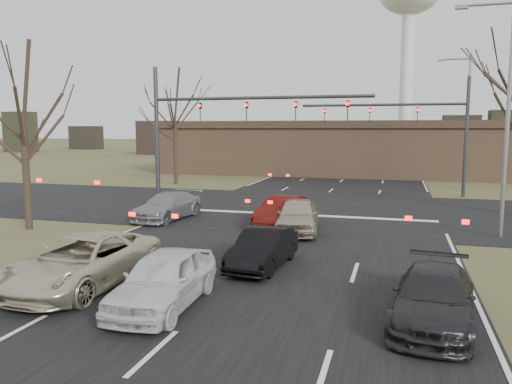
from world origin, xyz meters
TOP-DOWN VIEW (x-y plane):
  - ground at (0.00, 0.00)m, footprint 360.00×360.00m
  - road_main at (0.00, 60.00)m, footprint 14.00×300.00m
  - road_cross at (0.00, 15.00)m, footprint 200.00×14.00m
  - building at (2.00, 38.00)m, footprint 42.40×10.40m
  - water_tower at (6.00, 120.00)m, footprint 15.00×15.00m
  - mast_arm_near at (-5.23, 13.00)m, footprint 12.12×0.24m
  - mast_arm_far at (6.18, 23.00)m, footprint 11.12×0.24m
  - streetlight_right_near at (8.82, 10.00)m, footprint 2.34×0.25m
  - streetlight_right_far at (9.32, 27.00)m, footprint 2.34×0.25m
  - tree_left_near at (-11.50, 6.00)m, footprint 5.10×5.10m
  - tree_left_far at (-13.00, 25.00)m, footprint 5.70×5.70m
  - car_silver_suv at (-4.00, -0.57)m, footprint 2.72×5.54m
  - car_white_sedan at (-1.01, -1.44)m, footprint 1.89×4.37m
  - car_black_hatch at (0.50, 2.82)m, footprint 1.65×4.01m
  - car_charcoal_sedan at (5.64, -0.72)m, footprint 2.30×4.61m
  - car_grey_ahead at (-6.50, 10.08)m, footprint 2.43×4.84m
  - car_red_ahead at (-0.50, 9.99)m, footprint 2.02×4.41m
  - car_silver_ahead at (0.50, 8.70)m, footprint 2.35×4.64m

SIDE VIEW (x-z plane):
  - ground at x=0.00m, z-range 0.00..0.00m
  - road_main at x=0.00m, z-range 0.00..0.02m
  - road_cross at x=0.00m, z-range 0.00..0.03m
  - car_charcoal_sedan at x=5.64m, z-range 0.00..1.29m
  - car_black_hatch at x=0.50m, z-range 0.00..1.29m
  - car_grey_ahead at x=-6.50m, z-range 0.00..1.35m
  - car_red_ahead at x=-0.50m, z-range 0.00..1.40m
  - car_white_sedan at x=-1.01m, z-range 0.00..1.47m
  - car_silver_suv at x=-4.00m, z-range 0.00..1.51m
  - car_silver_ahead at x=0.50m, z-range 0.00..1.51m
  - building at x=2.00m, z-range 0.02..5.32m
  - mast_arm_far at x=6.18m, z-range 1.02..9.02m
  - mast_arm_near at x=-5.23m, z-range 1.07..9.07m
  - streetlight_right_near at x=8.82m, z-range 0.59..10.59m
  - streetlight_right_far at x=9.32m, z-range 0.59..10.59m
  - tree_left_near at x=-11.50m, z-range 2.32..10.82m
  - tree_left_far at x=-13.00m, z-range 2.59..12.09m
  - water_tower at x=6.00m, z-range 13.22..57.72m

